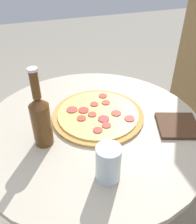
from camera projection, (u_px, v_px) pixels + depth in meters
name	position (u px, v px, depth m)	size (l,w,h in m)	color
table	(93.00, 165.00, 1.03)	(0.82, 0.82, 0.76)	#B2A893
pizza	(98.00, 115.00, 0.95)	(0.35, 0.35, 0.02)	#C68E47
beer_bottle	(41.00, 118.00, 0.78)	(0.06, 0.06, 0.27)	#563314
pizza_paddle	(184.00, 126.00, 0.90)	(0.18, 0.26, 0.02)	#422819
drinking_glass	(108.00, 163.00, 0.69)	(0.07, 0.07, 0.11)	silver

